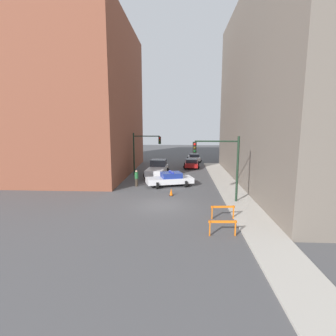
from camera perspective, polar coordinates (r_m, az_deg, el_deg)
ground_plane at (r=20.51m, az=-1.31°, el=-8.18°), size 120.00×120.00×0.00m
sidewalk_right at (r=20.97m, az=16.01°, el=-7.99°), size 2.40×44.00×0.12m
building_corner_left at (r=36.22m, az=-19.44°, el=13.80°), size 14.00×20.00×18.54m
building_right at (r=30.14m, az=27.27°, el=14.97°), size 12.00×28.00×19.26m
traffic_light_near at (r=21.04m, az=11.85°, el=1.93°), size 3.64×0.35×5.20m
traffic_light_far at (r=32.30m, az=-5.54°, el=4.44°), size 3.44×0.35×5.20m
police_car at (r=26.66m, az=0.43°, el=-2.41°), size 5.03×3.17×1.52m
white_truck at (r=31.88m, az=-2.31°, el=-0.11°), size 2.91×5.54×1.90m
parked_car_near at (r=37.88m, az=5.13°, el=1.04°), size 2.40×4.38×1.31m
parked_car_mid at (r=44.42m, az=5.69°, el=2.28°), size 2.37×4.36×1.31m
pedestrian_crossing at (r=26.66m, az=-6.87°, el=-2.18°), size 0.49×0.49×1.66m
barrier_front at (r=15.38m, az=11.80°, el=-12.12°), size 1.60×0.23×0.90m
barrier_mid at (r=17.97m, az=11.85°, el=-8.92°), size 1.60×0.30×0.90m
traffic_cone at (r=23.19m, az=0.71°, el=-5.27°), size 0.36×0.36×0.66m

